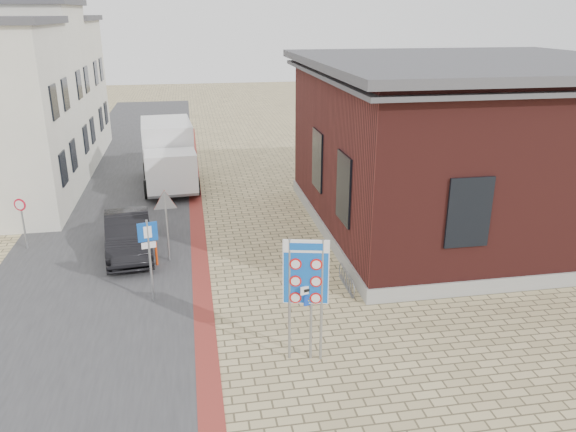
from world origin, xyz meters
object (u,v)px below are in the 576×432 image
object	(u,v)px
essen_sign	(311,308)
bollard	(156,254)
parking_sign	(149,246)
sedan	(128,234)
border_sign	(306,274)
box_truck	(168,154)

from	to	relation	value
essen_sign	bollard	distance (m)	7.78
essen_sign	parking_sign	distance (m)	5.66
sedan	essen_sign	xyz separation A→B (m)	(5.19, -7.78, 0.72)
parking_sign	sedan	bearing A→B (deg)	91.62
sedan	border_sign	world-z (taller)	border_sign
border_sign	essen_sign	xyz separation A→B (m)	(0.15, -0.00, -0.94)
essen_sign	border_sign	bearing A→B (deg)	164.65
parking_sign	bollard	xyz separation A→B (m)	(0.00, 2.66, -1.40)
bollard	parking_sign	bearing A→B (deg)	-90.00
border_sign	parking_sign	xyz separation A→B (m)	(-4.00, 3.84, -0.57)
bollard	sedan	bearing A→B (deg)	129.17
essen_sign	parking_sign	bearing A→B (deg)	121.83
border_sign	parking_sign	bearing A→B (deg)	149.05
border_sign	bollard	bearing A→B (deg)	134.49
parking_sign	box_truck	bearing A→B (deg)	75.50
sedan	bollard	xyz separation A→B (m)	(1.04, -1.28, -0.30)
sedan	box_truck	bearing A→B (deg)	74.94
sedan	essen_sign	size ratio (longest dim) A/B	2.02
box_truck	border_sign	world-z (taller)	border_sign
sedan	bollard	world-z (taller)	sedan
bollard	box_truck	bearing A→B (deg)	88.34
border_sign	box_truck	bearing A→B (deg)	115.64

